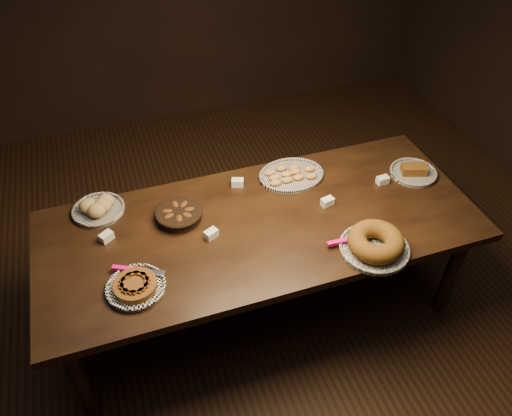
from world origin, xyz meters
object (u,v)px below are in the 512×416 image
object	(u,v)px
buffet_table	(261,232)
apple_tart_plate	(136,286)
bundt_cake_plate	(375,243)
madeleine_platter	(291,175)

from	to	relation	value
buffet_table	apple_tart_plate	distance (m)	0.76
apple_tart_plate	bundt_cake_plate	world-z (taller)	bundt_cake_plate
buffet_table	madeleine_platter	world-z (taller)	madeleine_platter
buffet_table	apple_tart_plate	size ratio (longest dim) A/B	7.89
apple_tart_plate	bundt_cake_plate	distance (m)	1.21
buffet_table	madeleine_platter	bearing A→B (deg)	46.77
buffet_table	apple_tart_plate	bearing A→B (deg)	-161.61
bundt_cake_plate	madeleine_platter	bearing A→B (deg)	99.40
apple_tart_plate	bundt_cake_plate	bearing A→B (deg)	9.57
madeleine_platter	bundt_cake_plate	world-z (taller)	bundt_cake_plate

